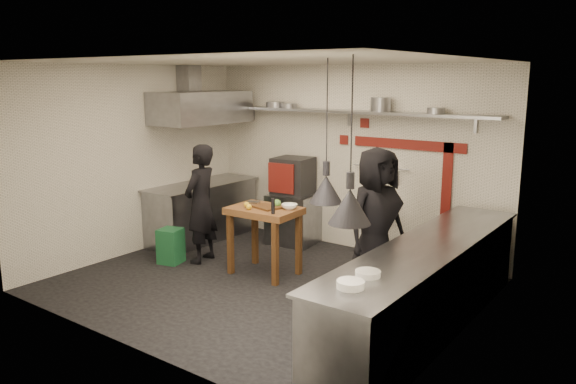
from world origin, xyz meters
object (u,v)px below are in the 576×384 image
Objects in this scene: prep_table at (264,241)px; chef_right at (376,221)px; green_bin at (171,246)px; combi_oven at (293,176)px; chef_left at (201,204)px; oven_stand at (293,219)px.

chef_right is (1.49, 0.32, 0.44)m from prep_table.
green_bin is 0.54× the size of prep_table.
green_bin is at bearing 121.72° from chef_right.
green_bin is 3.03m from chef_right.
prep_table is (1.37, 0.44, 0.21)m from green_bin.
green_bin is at bearing -119.84° from combi_oven.
combi_oven is 0.34× the size of chef_left.
green_bin is (-0.82, -1.86, -0.84)m from combi_oven.
prep_table is 1.14m from chef_left.
chef_right is (2.05, -1.11, -0.19)m from combi_oven.
chef_right is (2.56, 0.43, 0.05)m from chef_left.
prep_table is 0.54× the size of chef_left.
chef_left reaches higher than oven_stand.
chef_left is (-1.06, -0.11, 0.39)m from prep_table.
chef_right reaches higher than combi_oven.
oven_stand is 1.60× the size of green_bin.
prep_table reaches higher than oven_stand.
chef_right is at bearing 87.97° from chef_left.
combi_oven is at bearing 150.15° from chef_left.
chef_left is 0.94× the size of chef_right.
green_bin is (-0.84, -1.84, -0.15)m from oven_stand.
oven_stand is at bearing 149.16° from chef_left.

